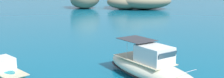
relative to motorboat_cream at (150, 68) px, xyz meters
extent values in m
ellipsoid|color=#84755B|center=(13.37, 70.76, 1.99)|extent=(20.51, 16.51, 6.15)
ellipsoid|color=#84755B|center=(6.64, 71.24, 1.49)|extent=(17.33, 16.70, 5.15)
ellipsoid|color=#9E8966|center=(-6.87, 76.26, 1.47)|extent=(5.70, 6.17, 5.10)
ellipsoid|color=#756651|center=(-8.77, 77.51, 1.54)|extent=(12.14, 13.57, 5.25)
ellipsoid|color=beige|center=(-0.03, 0.04, -0.17)|extent=(8.19, 10.84, 1.82)
ellipsoid|color=black|center=(-0.03, 0.04, -0.58)|extent=(8.36, 11.05, 0.22)
cube|color=#C6B793|center=(-0.43, 0.73, 0.60)|extent=(5.33, 6.45, 0.06)
cube|color=silver|center=(0.25, -0.42, 1.38)|extent=(3.45, 3.72, 1.50)
cube|color=#2D4756|center=(1.02, -1.72, 1.53)|extent=(1.96, 1.34, 0.79)
cylinder|color=silver|center=(2.09, -3.55, 0.78)|extent=(1.95, 1.17, 0.04)
cube|color=#333338|center=(-0.98, 1.66, 2.31)|extent=(3.78, 4.03, 0.04)
cylinder|color=silver|center=(-0.01, 2.23, 1.45)|extent=(0.03, 0.03, 1.71)
cylinder|color=silver|center=(-1.94, 1.09, 1.45)|extent=(0.03, 0.03, 1.71)
ellipsoid|color=#19727A|center=(-12.69, 0.09, -0.45)|extent=(6.53, 7.04, 1.26)
cube|color=#C6B793|center=(-12.32, -0.33, 0.08)|extent=(4.10, 4.31, 0.06)
cube|color=silver|center=(-12.93, 0.37, 0.63)|extent=(2.53, 2.58, 1.04)
camera|label=1|loc=(-5.06, -22.11, 7.28)|focal=41.89mm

